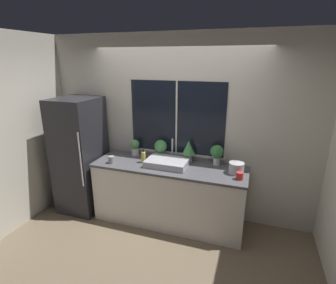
% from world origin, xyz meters
% --- Properties ---
extents(ground_plane, '(14.00, 14.00, 0.00)m').
position_xyz_m(ground_plane, '(0.00, 0.00, 0.00)').
color(ground_plane, brown).
extents(wall_back, '(8.00, 0.09, 2.70)m').
position_xyz_m(wall_back, '(0.00, 0.71, 1.35)').
color(wall_back, beige).
rests_on(wall_back, ground_plane).
extents(wall_left, '(0.06, 7.00, 2.70)m').
position_xyz_m(wall_left, '(-2.05, 1.50, 1.35)').
color(wall_left, beige).
rests_on(wall_left, ground_plane).
extents(wall_right, '(0.06, 7.00, 2.70)m').
position_xyz_m(wall_right, '(2.05, 1.50, 1.35)').
color(wall_right, beige).
rests_on(wall_right, ground_plane).
extents(counter, '(2.18, 0.67, 0.90)m').
position_xyz_m(counter, '(0.00, 0.32, 0.45)').
color(counter, white).
rests_on(counter, ground_plane).
extents(refrigerator, '(0.63, 0.72, 1.79)m').
position_xyz_m(refrigerator, '(-1.45, 0.28, 0.89)').
color(refrigerator, '#232328').
rests_on(refrigerator, ground_plane).
extents(sink, '(0.58, 0.45, 0.33)m').
position_xyz_m(sink, '(-0.02, 0.33, 0.94)').
color(sink, '#ADADB2').
rests_on(sink, counter).
extents(potted_plant_far_left, '(0.14, 0.14, 0.24)m').
position_xyz_m(potted_plant_far_left, '(-0.64, 0.57, 1.03)').
color(potted_plant_far_left, white).
rests_on(potted_plant_far_left, counter).
extents(potted_plant_center_left, '(0.19, 0.19, 0.28)m').
position_xyz_m(potted_plant_center_left, '(-0.22, 0.57, 1.06)').
color(potted_plant_center_left, white).
rests_on(potted_plant_center_left, counter).
extents(potted_plant_center_right, '(0.19, 0.19, 0.32)m').
position_xyz_m(potted_plant_center_right, '(0.22, 0.57, 1.09)').
color(potted_plant_center_right, white).
rests_on(potted_plant_center_right, counter).
extents(potted_plant_far_right, '(0.18, 0.18, 0.29)m').
position_xyz_m(potted_plant_far_right, '(0.63, 0.57, 1.08)').
color(potted_plant_far_right, white).
rests_on(potted_plant_far_right, counter).
extents(soap_bottle, '(0.06, 0.06, 0.21)m').
position_xyz_m(soap_bottle, '(-0.39, 0.32, 0.98)').
color(soap_bottle, '#DBD14C').
rests_on(soap_bottle, counter).
extents(mug_grey, '(0.09, 0.09, 0.10)m').
position_xyz_m(mug_grey, '(-0.82, 0.15, 0.95)').
color(mug_grey, gray).
rests_on(mug_grey, counter).
extents(mug_red, '(0.09, 0.09, 0.10)m').
position_xyz_m(mug_red, '(0.98, 0.19, 0.95)').
color(mug_red, '#B72D28').
rests_on(mug_red, counter).
extents(kettle, '(0.20, 0.20, 0.17)m').
position_xyz_m(kettle, '(0.92, 0.37, 0.98)').
color(kettle, '#B2B2B7').
rests_on(kettle, counter).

